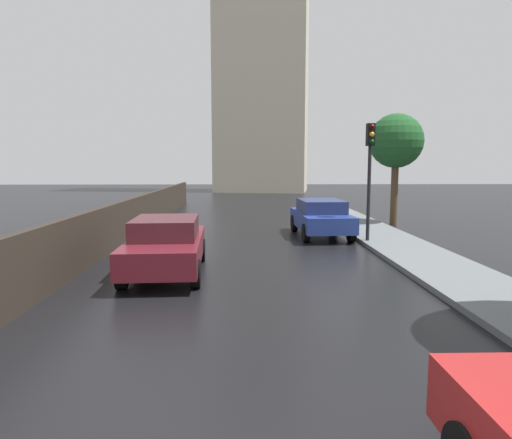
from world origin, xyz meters
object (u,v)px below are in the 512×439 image
Objects in this scene: car_maroon_mid_road at (166,245)px; car_blue_far_ahead at (321,217)px; street_tree_mid at (396,142)px; traffic_light at (370,159)px.

car_blue_far_ahead is at bearing -132.59° from car_maroon_mid_road.
car_maroon_mid_road is 7.70m from car_blue_far_ahead.
car_blue_far_ahead is (4.93, 5.92, 0.01)m from car_maroon_mid_road.
traffic_light is at bearing -116.72° from street_tree_mid.
car_maroon_mid_road is 0.89× the size of street_tree_mid.
car_maroon_mid_road is at bearing -132.21° from car_blue_far_ahead.
car_maroon_mid_road is 7.79m from traffic_light.
car_maroon_mid_road is at bearing -146.85° from traffic_light.
car_maroon_mid_road is 1.05× the size of car_blue_far_ahead.
street_tree_mid reaches higher than car_blue_far_ahead.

